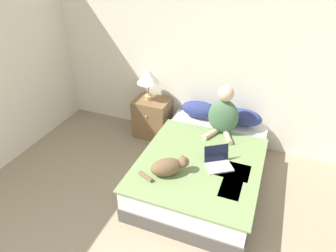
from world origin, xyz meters
name	(u,v)px	position (x,y,z in m)	size (l,w,h in m)	color
wall_back	(216,58)	(0.00, 3.68, 1.27)	(5.88, 0.05, 2.55)	silver
bed	(203,168)	(0.17, 2.63, 0.22)	(1.40, 1.95, 0.45)	#4C4742
pillow_near	(199,109)	(-0.13, 3.46, 0.57)	(0.53, 0.25, 0.24)	navy
pillow_far	(242,117)	(0.48, 3.46, 0.57)	(0.53, 0.25, 0.24)	navy
person_sitting	(223,114)	(0.27, 3.17, 0.73)	(0.40, 0.39, 0.68)	#476B4C
cat_tabby	(168,167)	(-0.09, 2.13, 0.55)	(0.50, 0.38, 0.20)	brown
laptop_open	(218,162)	(0.38, 2.47, 0.50)	(0.38, 0.37, 0.22)	#B7B7BC
nightstand	(152,118)	(-0.86, 3.40, 0.30)	(0.52, 0.43, 0.61)	brown
table_lamp	(148,77)	(-0.91, 3.40, 0.98)	(0.32, 0.32, 0.49)	tan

